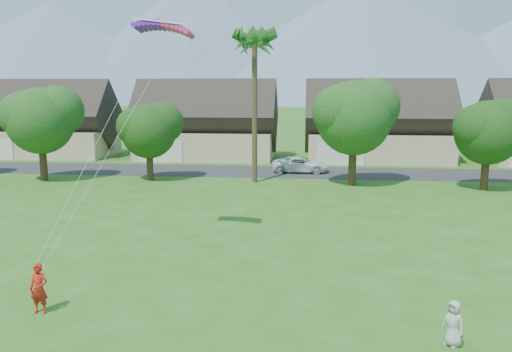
# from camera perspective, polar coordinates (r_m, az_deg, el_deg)

# --- Properties ---
(street) EXTENTS (90.00, 7.00, 0.01)m
(street) POSITION_cam_1_polar(r_m,az_deg,el_deg) (47.13, 2.96, 0.48)
(street) COLOR #2D2D30
(street) RESTS_ON ground
(kite_flyer) EXTENTS (0.67, 0.46, 1.80)m
(kite_flyer) POSITION_cam_1_polar(r_m,az_deg,el_deg) (19.30, -23.56, -11.72)
(kite_flyer) COLOR red
(kite_flyer) RESTS_ON ground
(watcher) EXTENTS (0.81, 0.84, 1.45)m
(watcher) POSITION_cam_1_polar(r_m,az_deg,el_deg) (16.91, 21.64, -15.38)
(watcher) COLOR #BABAB5
(watcher) RESTS_ON ground
(parked_car) EXTENTS (5.26, 2.43, 1.46)m
(parked_car) POSITION_cam_1_polar(r_m,az_deg,el_deg) (46.96, 5.10, 1.32)
(parked_car) COLOR white
(parked_car) RESTS_ON ground
(mountain_ridge) EXTENTS (540.00, 240.00, 70.00)m
(mountain_ridge) POSITION_cam_1_polar(r_m,az_deg,el_deg) (273.38, 7.74, 14.35)
(mountain_ridge) COLOR slate
(mountain_ridge) RESTS_ON ground
(houses_row) EXTENTS (72.75, 8.19, 8.86)m
(houses_row) POSITION_cam_1_polar(r_m,az_deg,el_deg) (55.62, 3.97, 5.49)
(houses_row) COLOR beige
(houses_row) RESTS_ON ground
(tree_row) EXTENTS (62.27, 6.67, 8.45)m
(tree_row) POSITION_cam_1_polar(r_m,az_deg,el_deg) (40.60, 0.96, 5.91)
(tree_row) COLOR #47301C
(tree_row) RESTS_ON ground
(fan_palm) EXTENTS (3.00, 3.00, 13.80)m
(fan_palm) POSITION_cam_1_polar(r_m,az_deg,el_deg) (41.35, -0.17, 15.57)
(fan_palm) COLOR #4C3D26
(fan_palm) RESTS_ON ground
(parafoil_kite) EXTENTS (2.81, 1.10, 0.50)m
(parafoil_kite) POSITION_cam_1_polar(r_m,az_deg,el_deg) (24.61, -10.49, 16.55)
(parafoil_kite) COLOR #6518BA
(parafoil_kite) RESTS_ON ground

